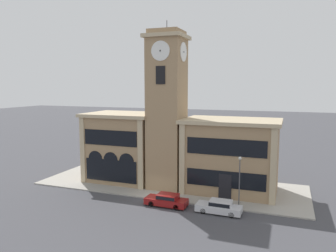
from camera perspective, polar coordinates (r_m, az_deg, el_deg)
name	(u,v)px	position (r m, az deg, el deg)	size (l,w,h in m)	color
ground_plane	(152,200)	(40.07, -2.73, -12.69)	(300.00, 300.00, 0.00)	#424247
sidewalk_kerb	(170,185)	(45.36, 0.30, -10.22)	(35.67, 12.03, 0.15)	#A39E93
clock_tower	(167,111)	(42.43, -0.20, 2.65)	(5.02, 5.02, 21.66)	#9E7F5B
town_hall_left_wing	(123,146)	(47.40, -7.77, -3.55)	(10.19, 7.97, 9.69)	#9E7F5B
town_hall_right_wing	(231,155)	(42.51, 10.88, -5.07)	(12.08, 7.97, 9.34)	#9E7F5B
parked_car_near	(167,200)	(37.81, -0.22, -12.73)	(4.83, 1.95, 1.39)	maroon
parked_car_mid	(219,207)	(36.27, 8.94, -13.69)	(4.87, 1.90, 1.40)	silver
street_lamp	(240,174)	(37.01, 12.36, -8.19)	(0.36, 0.36, 5.71)	#4C4C51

